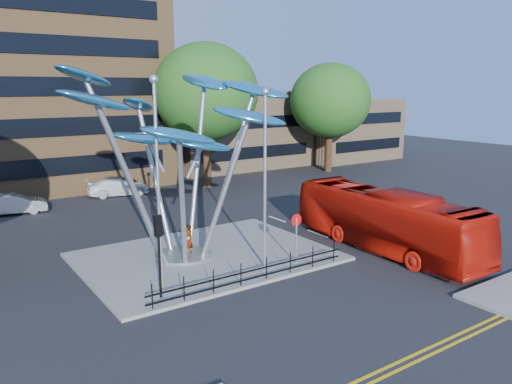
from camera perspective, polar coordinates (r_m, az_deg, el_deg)
ground at (r=21.42m, az=4.64°, el=-11.43°), size 120.00×120.00×0.00m
traffic_island at (r=25.53m, az=-5.73°, el=-7.35°), size 12.00×9.00×0.15m
double_yellow_near at (r=17.68m, az=17.58°, el=-17.33°), size 40.00×0.12×0.01m
double_yellow_far at (r=17.53m, az=18.39°, el=-17.66°), size 40.00×0.12×0.01m
low_building_near at (r=53.61m, az=-2.30°, el=7.15°), size 15.00×8.00×8.00m
low_building_far at (r=60.79m, az=10.06°, el=7.08°), size 12.00×8.00×7.00m
tree_right at (r=42.46m, az=-5.77°, el=11.30°), size 8.80×8.80×12.11m
tree_far at (r=50.74m, az=8.46°, el=10.28°), size 8.00×8.00×10.81m
leaf_sculpture at (r=24.27m, az=-9.08°, el=7.99°), size 12.72×9.54×9.51m
street_lamp_left at (r=20.56m, az=-11.22°, el=2.96°), size 0.36×0.36×8.80m
street_lamp_right at (r=22.61m, az=1.04°, el=3.32°), size 0.36×0.36×8.30m
traffic_light_island at (r=20.08m, az=-11.07°, el=-5.28°), size 0.28×0.18×3.42m
no_entry_sign_island at (r=23.83m, az=4.63°, el=-4.34°), size 0.60×0.10×2.45m
pedestrian_railing_front at (r=21.91m, az=-0.24°, el=-9.28°), size 10.00×0.06×1.00m
red_bus at (r=27.11m, az=14.55°, el=-3.14°), size 3.18×11.65×3.22m
pedestrian at (r=25.18m, az=-7.77°, el=-5.53°), size 0.69×0.56×1.64m
parked_car_mid at (r=37.51m, az=-25.98°, el=-1.25°), size 4.45×2.19×1.40m
parked_car_right at (r=41.06m, az=-15.47°, el=0.58°), size 5.00×2.59×1.39m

